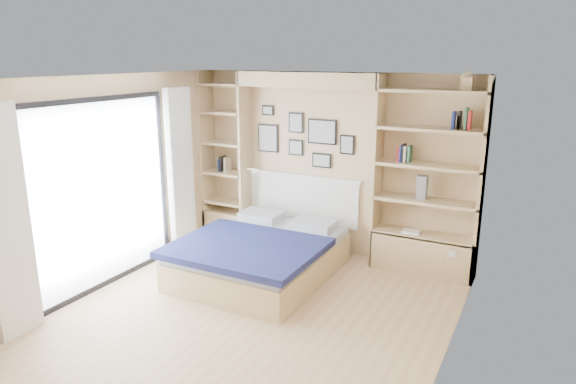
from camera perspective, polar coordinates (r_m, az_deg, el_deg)
The scene contains 8 objects.
ground at distance 5.65m, azimuth -4.44°, elevation -13.78°, with size 4.50×4.50×0.00m, color tan.
room_shell at distance 6.67m, azimuth -0.57°, elevation 0.77°, with size 4.50×4.50×4.50m.
bed at distance 6.56m, azimuth -2.95°, elevation -6.84°, with size 1.73×2.25×1.07m.
photo_gallery at distance 7.20m, azimuth 1.58°, elevation 6.12°, with size 1.48×0.02×0.82m.
reading_lamps at distance 7.04m, azimuth 1.87°, elevation 1.73°, with size 1.92×0.12×0.15m.
shelf_decor at distance 6.53m, azimuth 13.11°, elevation 5.49°, with size 3.56×0.23×2.03m.
deck at distance 7.99m, azimuth -27.12°, elevation -6.59°, with size 3.20×4.00×0.05m, color #756956.
deck_chair at distance 8.41m, azimuth -19.36°, elevation -2.04°, with size 0.54×0.82×0.79m.
Camera 1 is at (2.65, -4.19, 2.71)m, focal length 32.00 mm.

